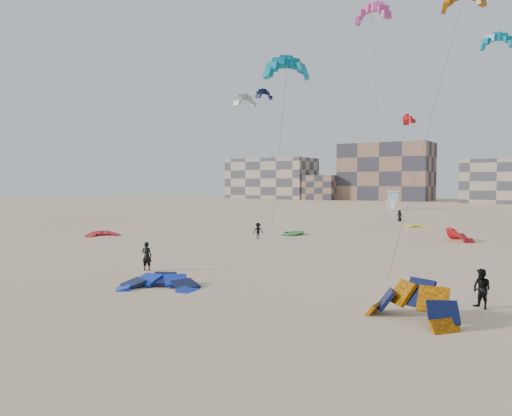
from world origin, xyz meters
The scene contains 22 objects.
ground centered at (0.00, 0.00, 0.00)m, with size 320.00×320.00×0.00m, color beige.
kite_ground_blue centered at (0.85, -2.73, 0.00)m, with size 4.40×4.48×1.25m, color #1231F0, non-canonical shape.
kite_ground_orange centered at (14.31, -1.87, 0.00)m, with size 4.14×3.05×2.76m, color orange, non-canonical shape.
kite_ground_red centered at (-22.74, 13.80, 0.00)m, with size 3.50×3.64×0.89m, color red, non-canonical shape.
kite_ground_green centered at (-6.32, 26.09, 0.00)m, with size 3.71×3.92×0.58m, color #217A22, non-canonical shape.
kite_ground_red_far centered at (10.72, 29.29, 0.00)m, with size 3.73×3.21×2.16m, color red, non-canonical shape.
kite_ground_yellow centered at (3.36, 42.32, 0.00)m, with size 2.82×2.93×0.65m, color #F3FF1F, non-canonical shape.
kitesurfer_main centered at (-3.65, 0.99, 0.94)m, with size 0.69×0.45×1.89m, color black.
kitesurfer_b centered at (16.49, 1.97, 0.92)m, with size 0.89×0.69×1.83m, color black.
kitesurfer_c centered at (-7.11, 20.36, 0.82)m, with size 1.07×0.61×1.65m, color black.
kitesurfer_e centered at (-1.37, 50.56, 0.84)m, with size 0.82×0.54×1.68m, color black.
kite_fly_teal_a centered at (-0.89, 15.04, 15.35)m, with size 9.36×11.57×15.87m.
kite_fly_orange centered at (10.25, 30.96, 23.78)m, with size 4.11×31.74×24.20m.
kite_fly_grey centered at (-16.57, 32.32, 16.34)m, with size 10.56×3.99×16.38m.
kite_fly_pink centered at (-1.50, 37.99, 26.54)m, with size 4.86×11.27×26.91m.
kite_fly_navy centered at (-24.56, 50.26, 20.54)m, with size 8.69×7.97×20.63m.
kite_fly_teal_b centered at (10.29, 57.33, 25.87)m, with size 6.25×4.40×26.22m.
kite_fly_red centered at (-2.32, 58.04, 15.66)m, with size 7.66×4.36×15.97m.
lifeguard_tower_far centered at (-11.94, 82.29, 1.94)m, with size 3.34×5.67×3.91m.
condo_west_a centered at (-70.00, 130.00, 7.00)m, with size 30.00×15.00×14.00m, color tan.
condo_west_b centered at (-30.00, 134.00, 9.00)m, with size 28.00×14.00×18.00m, color #876551.
condo_fill_left centered at (-50.00, 128.00, 4.00)m, with size 12.00×10.00×8.00m, color #876551.
Camera 1 is at (19.79, -22.71, 5.82)m, focal length 35.00 mm.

